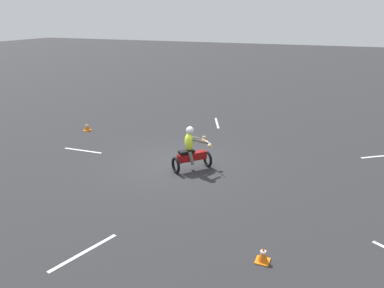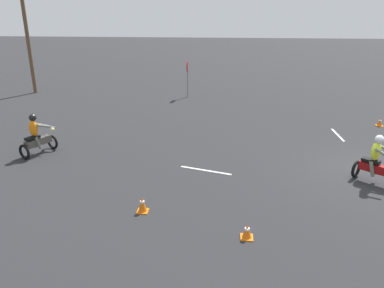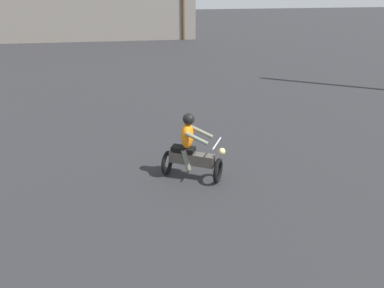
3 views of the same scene
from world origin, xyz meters
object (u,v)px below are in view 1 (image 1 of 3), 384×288
Objects in this scene: traffic_cone_near_left at (263,255)px; motorcycle_rider_foreground at (191,151)px; traffic_cone_near_right at (87,127)px; traffic_cone_mid_center at (204,138)px.

motorcycle_rider_foreground is at bearing -50.76° from traffic_cone_near_left.
traffic_cone_mid_center is (-5.87, -0.52, -0.02)m from traffic_cone_near_right.
traffic_cone_mid_center is at bearing 142.96° from motorcycle_rider_foreground.
traffic_cone_near_right reaches higher than traffic_cone_mid_center.
traffic_cone_near_left is at bearing 119.40° from traffic_cone_mid_center.
motorcycle_rider_foreground reaches higher than traffic_cone_near_left.
motorcycle_rider_foreground is 3.23m from traffic_cone_mid_center.
traffic_cone_mid_center is at bearing -174.98° from traffic_cone_near_right.
motorcycle_rider_foreground is 4.50× the size of traffic_cone_mid_center.
motorcycle_rider_foreground is at bearing 101.89° from traffic_cone_mid_center.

